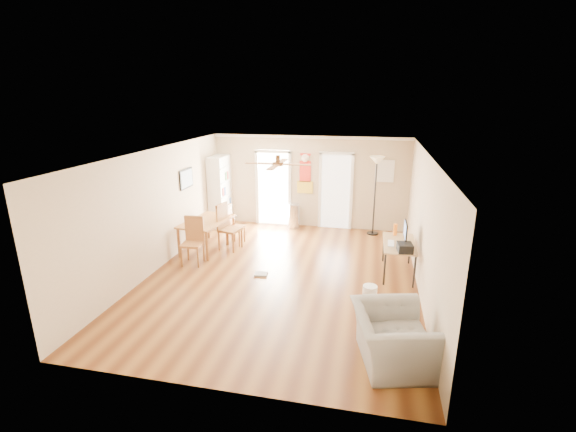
% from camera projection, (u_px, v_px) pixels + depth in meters
% --- Properties ---
extents(floor, '(7.00, 7.00, 0.00)m').
position_uv_depth(floor, '(282.00, 276.00, 8.46)').
color(floor, brown).
rests_on(floor, ground).
extents(ceiling, '(5.50, 7.00, 0.00)m').
position_uv_depth(ceiling, '(281.00, 153.00, 7.71)').
color(ceiling, silver).
rests_on(ceiling, floor).
extents(wall_back, '(5.50, 0.04, 2.60)m').
position_uv_depth(wall_back, '(309.00, 182.00, 11.36)').
color(wall_back, beige).
rests_on(wall_back, floor).
extents(wall_front, '(5.50, 0.04, 2.60)m').
position_uv_depth(wall_front, '(216.00, 300.00, 4.81)').
color(wall_front, beige).
rests_on(wall_front, floor).
extents(wall_left, '(0.04, 7.00, 2.60)m').
position_uv_depth(wall_left, '(157.00, 209.00, 8.64)').
color(wall_left, beige).
rests_on(wall_left, floor).
extents(wall_right, '(0.04, 7.00, 2.60)m').
position_uv_depth(wall_right, '(424.00, 226.00, 7.53)').
color(wall_right, beige).
rests_on(wall_right, floor).
extents(crown_molding, '(5.50, 7.00, 0.08)m').
position_uv_depth(crown_molding, '(281.00, 155.00, 7.72)').
color(crown_molding, white).
rests_on(crown_molding, wall_back).
extents(kitchen_doorway, '(0.90, 0.10, 2.10)m').
position_uv_depth(kitchen_doorway, '(273.00, 189.00, 11.63)').
color(kitchen_doorway, white).
rests_on(kitchen_doorway, wall_back).
extents(bathroom_doorway, '(0.80, 0.10, 2.10)m').
position_uv_depth(bathroom_doorway, '(336.00, 192.00, 11.27)').
color(bathroom_doorway, white).
rests_on(bathroom_doorway, wall_back).
extents(wall_decal, '(0.46, 0.03, 1.10)m').
position_uv_depth(wall_decal, '(305.00, 173.00, 11.30)').
color(wall_decal, red).
rests_on(wall_decal, wall_back).
extents(ac_grille, '(0.50, 0.04, 0.60)m').
position_uv_depth(ac_grille, '(385.00, 171.00, 10.81)').
color(ac_grille, white).
rests_on(ac_grille, wall_back).
extents(framed_poster, '(0.04, 0.66, 0.48)m').
position_uv_depth(framed_poster, '(186.00, 179.00, 9.83)').
color(framed_poster, black).
rests_on(framed_poster, wall_left).
extents(ceiling_fan, '(1.24, 1.24, 0.20)m').
position_uv_depth(ceiling_fan, '(278.00, 164.00, 7.48)').
color(ceiling_fan, '#593819').
rests_on(ceiling_fan, ceiling).
extents(bookshelf, '(0.64, 0.99, 2.03)m').
position_uv_depth(bookshelf, '(220.00, 191.00, 11.54)').
color(bookshelf, silver).
rests_on(bookshelf, floor).
extents(dining_table, '(1.06, 1.56, 0.73)m').
position_uv_depth(dining_table, '(208.00, 235.00, 9.89)').
color(dining_table, olive).
rests_on(dining_table, floor).
extents(dining_chair_right_a, '(0.43, 0.43, 0.99)m').
position_uv_depth(dining_chair_right_a, '(235.00, 225.00, 10.19)').
color(dining_chair_right_a, '#A26E34').
rests_on(dining_chair_right_a, floor).
extents(dining_chair_right_b, '(0.55, 0.55, 1.13)m').
position_uv_depth(dining_chair_right_b, '(230.00, 227.00, 9.82)').
color(dining_chair_right_b, olive).
rests_on(dining_chair_right_b, floor).
extents(dining_chair_near, '(0.47, 0.47, 1.06)m').
position_uv_depth(dining_chair_near, '(192.00, 242.00, 8.94)').
color(dining_chair_near, '#AD7637').
rests_on(dining_chair_near, floor).
extents(trash_can, '(0.39, 0.39, 0.71)m').
position_uv_depth(trash_can, '(294.00, 216.00, 11.44)').
color(trash_can, silver).
rests_on(trash_can, floor).
extents(torchiere_lamp, '(0.43, 0.43, 2.13)m').
position_uv_depth(torchiere_lamp, '(375.00, 196.00, 10.74)').
color(torchiere_lamp, black).
rests_on(torchiere_lamp, floor).
extents(computer_desk, '(0.65, 1.30, 0.70)m').
position_uv_depth(computer_desk, '(398.00, 258.00, 8.50)').
color(computer_desk, tan).
rests_on(computer_desk, floor).
extents(imac, '(0.21, 0.53, 0.49)m').
position_uv_depth(imac, '(405.00, 234.00, 8.20)').
color(imac, black).
rests_on(imac, computer_desk).
extents(keyboard, '(0.14, 0.39, 0.01)m').
position_uv_depth(keyboard, '(391.00, 243.00, 8.34)').
color(keyboard, silver).
rests_on(keyboard, computer_desk).
extents(printer, '(0.32, 0.36, 0.17)m').
position_uv_depth(printer, '(405.00, 248.00, 7.90)').
color(printer, black).
rests_on(printer, computer_desk).
extents(orange_bottle, '(0.09, 0.09, 0.26)m').
position_uv_depth(orange_bottle, '(395.00, 230.00, 8.82)').
color(orange_bottle, orange).
rests_on(orange_bottle, computer_desk).
extents(wastebasket_a, '(0.27, 0.27, 0.30)m').
position_uv_depth(wastebasket_a, '(370.00, 293.00, 7.40)').
color(wastebasket_a, white).
rests_on(wastebasket_a, floor).
extents(wastebasket_b, '(0.27, 0.27, 0.28)m').
position_uv_depth(wastebasket_b, '(395.00, 306.00, 6.98)').
color(wastebasket_b, white).
rests_on(wastebasket_b, floor).
extents(floor_cloth, '(0.29, 0.24, 0.04)m').
position_uv_depth(floor_cloth, '(261.00, 274.00, 8.51)').
color(floor_cloth, '#9E9D99').
rests_on(floor_cloth, floor).
extents(armchair, '(1.29, 1.40, 0.77)m').
position_uv_depth(armchair, '(392.00, 338.00, 5.64)').
color(armchair, gray).
rests_on(armchair, floor).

